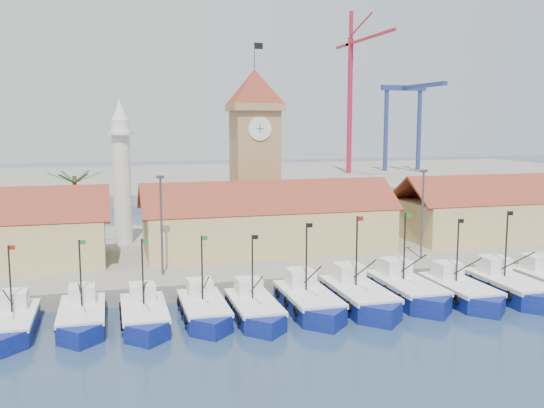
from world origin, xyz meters
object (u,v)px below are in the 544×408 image
object	(u,v)px
boat_0	(11,325)
clock_tower	(255,151)
boat_5	(310,303)
minaret	(122,171)

from	to	relation	value
boat_0	clock_tower	bearing A→B (deg)	44.02
boat_5	minaret	world-z (taller)	minaret
clock_tower	boat_5	bearing A→B (deg)	-92.81
boat_0	minaret	world-z (taller)	minaret
boat_0	minaret	bearing A→B (deg)	70.89
boat_5	minaret	distance (m)	30.39
clock_tower	minaret	bearing A→B (deg)	172.39
minaret	boat_5	bearing A→B (deg)	-61.53
boat_0	minaret	xyz separation A→B (m)	(8.59, 24.81, 9.03)
clock_tower	minaret	world-z (taller)	clock_tower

